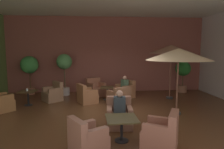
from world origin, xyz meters
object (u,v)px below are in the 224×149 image
(potted_tree_mid_right, at_px, (64,66))
(armchair_front_right_south, at_px, (87,139))
(armchair_mid_center_south, at_px, (119,98))
(potted_tree_mid_left, at_px, (183,71))
(patio_umbrella_tall_red, at_px, (178,55))
(armchair_mid_center_west, at_px, (125,91))
(patron_blue_shirt, at_px, (119,103))
(armchair_front_left_east, at_px, (0,103))
(patio_umbrella_center_beige, at_px, (171,49))
(armchair_front_left_north, at_px, (53,94))
(armchair_mid_center_north, at_px, (96,89))
(cafe_table_front_left, at_px, (28,94))
(armchair_front_right_east, at_px, (119,116))
(iced_drink_cup, at_px, (27,90))
(potted_tree_left_corner, at_px, (30,67))
(armchair_mid_center_east, at_px, (87,96))
(patron_by_window, at_px, (125,83))
(cafe_table_mid_center, at_px, (107,90))
(armchair_front_right_north, at_px, (162,135))
(cafe_table_front_right, at_px, (122,122))

(potted_tree_mid_right, bearing_deg, armchair_front_right_south, -77.01)
(armchair_mid_center_south, xyz_separation_m, potted_tree_mid_left, (3.77, 2.31, 0.86))
(patio_umbrella_tall_red, distance_m, potted_tree_mid_right, 5.75)
(armchair_mid_center_west, bearing_deg, patron_blue_shirt, -100.95)
(armchair_front_left_east, distance_m, patio_umbrella_tall_red, 6.79)
(armchair_front_right_south, height_order, patio_umbrella_center_beige, patio_umbrella_center_beige)
(armchair_front_left_north, xyz_separation_m, armchair_mid_center_north, (1.94, 0.87, 0.01))
(armchair_mid_center_west, bearing_deg, cafe_table_front_left, -165.35)
(armchair_front_right_east, xyz_separation_m, patio_umbrella_center_beige, (2.81, 3.36, 2.02))
(cafe_table_front_left, relative_size, iced_drink_cup, 6.67)
(potted_tree_left_corner, relative_size, potted_tree_mid_left, 1.16)
(patron_blue_shirt, bearing_deg, armchair_front_left_north, 128.06)
(cafe_table_front_left, bearing_deg, iced_drink_cup, -142.88)
(armchair_mid_center_east, height_order, patron_blue_shirt, patron_blue_shirt)
(armchair_front_left_north, height_order, armchair_front_left_east, armchair_front_left_east)
(patio_umbrella_tall_red, distance_m, potted_tree_mid_left, 4.25)
(armchair_front_right_south, relative_size, iced_drink_cup, 8.92)
(armchair_front_left_north, xyz_separation_m, armchair_front_left_east, (-1.64, -1.52, 0.02))
(armchair_front_left_east, bearing_deg, patron_by_window, 21.11)
(potted_tree_mid_right, bearing_deg, armchair_mid_center_south, -39.63)
(armchair_front_left_east, xyz_separation_m, potted_tree_mid_right, (2.00, 2.71, 1.16))
(armchair_front_right_east, relative_size, cafe_table_mid_center, 1.33)
(armchair_front_left_east, height_order, armchair_front_right_north, armchair_front_left_east)
(potted_tree_mid_left, bearing_deg, armchair_front_right_north, -117.40)
(armchair_front_left_east, distance_m, patio_umbrella_center_beige, 7.54)
(armchair_front_right_north, relative_size, potted_tree_mid_right, 0.49)
(potted_tree_mid_left, bearing_deg, armchair_mid_center_east, -160.35)
(iced_drink_cup, bearing_deg, armchair_mid_center_west, 14.81)
(patron_blue_shirt, bearing_deg, cafe_table_mid_center, 93.15)
(armchair_mid_center_east, relative_size, patio_umbrella_center_beige, 0.40)
(armchair_mid_center_north, xyz_separation_m, armchair_mid_center_south, (0.98, -1.80, -0.03))
(potted_tree_mid_left, bearing_deg, patron_by_window, -163.81)
(cafe_table_front_right, xyz_separation_m, patio_umbrella_tall_red, (2.25, 2.01, 1.65))
(patron_by_window, bearing_deg, armchair_mid_center_north, 162.21)
(armchair_front_right_south, bearing_deg, patio_umbrella_center_beige, 52.64)
(armchair_mid_center_east, distance_m, armchair_mid_center_south, 1.45)
(armchair_front_left_north, bearing_deg, cafe_table_front_right, -59.08)
(armchair_front_left_north, distance_m, potted_tree_left_corner, 2.39)
(cafe_table_front_right, relative_size, potted_tree_mid_right, 0.38)
(armchair_front_left_north, bearing_deg, armchair_front_right_south, -70.18)
(patio_umbrella_center_beige, bearing_deg, cafe_table_mid_center, -179.48)
(potted_tree_mid_right, relative_size, iced_drink_cup, 19.25)
(patio_umbrella_center_beige, bearing_deg, armchair_front_right_north, -112.34)
(cafe_table_mid_center, height_order, potted_tree_mid_left, potted_tree_mid_left)
(armchair_front_left_east, height_order, patio_umbrella_center_beige, patio_umbrella_center_beige)
(cafe_table_front_right, relative_size, armchair_mid_center_east, 0.79)
(armchair_front_right_north, xyz_separation_m, armchair_mid_center_west, (-0.10, 5.22, -0.02))
(patio_umbrella_tall_red, relative_size, potted_tree_left_corner, 1.19)
(armchair_mid_center_north, height_order, armchair_mid_center_south, armchair_mid_center_north)
(cafe_table_front_left, bearing_deg, armchair_mid_center_west, 14.65)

